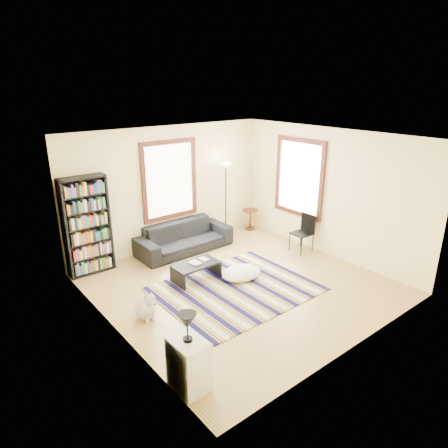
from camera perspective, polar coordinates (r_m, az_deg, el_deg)
floor at (r=7.83m, az=2.31°, el=-8.92°), size 5.00×5.00×0.10m
ceiling at (r=6.92m, az=2.65°, el=12.64°), size 5.00×5.00×0.10m
wall_back at (r=9.24m, az=-8.00°, el=5.12°), size 5.00×0.10×2.80m
wall_front at (r=5.71m, az=19.56°, el=-5.26°), size 5.00×0.10×2.80m
wall_left at (r=5.99m, az=-16.32°, el=-3.72°), size 0.10×5.00×2.80m
wall_right at (r=9.06m, az=14.78°, el=4.36°), size 0.10×5.00×2.80m
window_back at (r=9.12m, az=-7.80°, el=6.24°), size 1.20×0.06×1.60m
window_right at (r=9.43m, az=10.71°, el=6.53°), size 0.06×1.20×1.60m
rug at (r=7.63m, az=1.70°, el=-9.23°), size 2.81×2.25×0.02m
sofa at (r=9.20m, az=-5.70°, el=-1.89°), size 0.90×2.24×0.65m
bookshelf at (r=8.34m, az=-18.99°, el=-0.27°), size 0.90×0.30×2.00m
coffee_table at (r=7.89m, az=-4.00°, el=-6.81°), size 1.01×0.74×0.36m
book_a at (r=7.76m, az=-4.64°, el=-5.75°), size 0.25×0.20×0.02m
book_b at (r=7.93m, az=-3.35°, el=-5.17°), size 0.21×0.16×0.02m
floor_cushion at (r=8.00m, az=2.52°, el=-6.98°), size 0.96×0.80×0.21m
floor_lamp at (r=9.80m, az=0.26°, el=3.32°), size 0.34×0.34×1.86m
side_table at (r=10.51m, az=3.78°, el=0.65°), size 0.51×0.51×0.54m
folding_chair at (r=9.26m, az=11.04°, el=-1.33°), size 0.43×0.41×0.86m
white_cabinet at (r=5.34m, az=-5.07°, el=-19.31°), size 0.39×0.51×0.70m
table_lamp at (r=5.01m, az=-5.26°, el=-14.51°), size 0.29×0.29×0.38m
dog at (r=6.79m, az=-11.27°, el=-11.24°), size 0.40×0.53×0.50m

